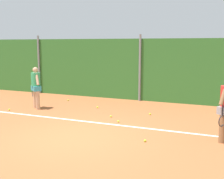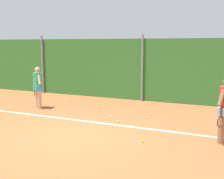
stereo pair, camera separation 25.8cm
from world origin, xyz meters
TOP-DOWN VIEW (x-y plane):
  - ground_plane at (0.00, 1.70)m, footprint 28.27×28.27m
  - hedge_fence_backdrop at (0.00, 5.78)m, footprint 18.38×0.25m
  - fence_post_left at (-5.30, 5.61)m, footprint 0.10×0.10m
  - fence_post_center at (0.00, 5.61)m, footprint 0.10×0.10m
  - court_baseline_paint at (0.00, 1.55)m, footprint 13.43×0.10m
  - player_midcourt at (-3.18, 2.53)m, footprint 0.66×0.50m
  - tennis_ball_0 at (1.81, 0.36)m, footprint 0.07×0.07m
  - tennis_ball_1 at (-3.93, 1.85)m, footprint 0.07×0.07m
  - tennis_ball_2 at (0.48, 1.86)m, footprint 0.07×0.07m
  - tennis_ball_3 at (-1.05, 3.51)m, footprint 0.07×0.07m
  - tennis_ball_5 at (1.15, 3.23)m, footprint 0.07×0.07m
  - tennis_ball_6 at (-2.88, 4.35)m, footprint 0.07×0.07m
  - tennis_ball_7 at (0.01, 2.38)m, footprint 0.07×0.07m

SIDE VIEW (x-z plane):
  - ground_plane at x=0.00m, z-range 0.00..0.00m
  - court_baseline_paint at x=0.00m, z-range 0.00..0.01m
  - tennis_ball_0 at x=1.81m, z-range 0.00..0.07m
  - tennis_ball_1 at x=-3.93m, z-range 0.00..0.07m
  - tennis_ball_2 at x=0.48m, z-range 0.00..0.07m
  - tennis_ball_3 at x=-1.05m, z-range 0.00..0.07m
  - tennis_ball_5 at x=1.15m, z-range 0.00..0.07m
  - tennis_ball_6 at x=-2.88m, z-range 0.00..0.07m
  - tennis_ball_7 at x=0.01m, z-range 0.00..0.07m
  - player_midcourt at x=-3.18m, z-range 0.10..1.70m
  - hedge_fence_backdrop at x=0.00m, z-range 0.00..2.70m
  - fence_post_left at x=-5.30m, z-range 0.00..2.89m
  - fence_post_center at x=0.00m, z-range 0.00..2.89m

